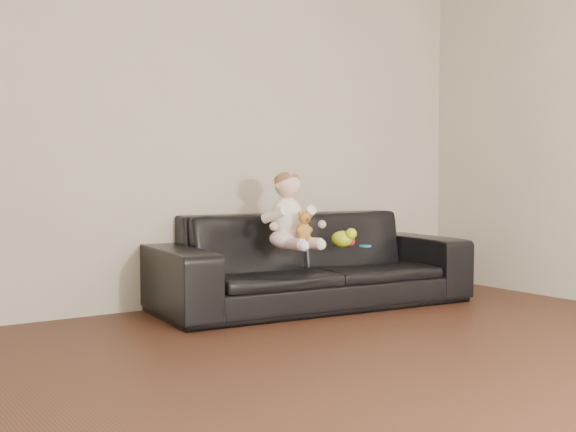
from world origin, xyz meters
TOP-DOWN VIEW (x-y plane):
  - floor at (0.00, 0.00)m, footprint 5.50×5.50m
  - wall_back at (0.00, 2.75)m, footprint 5.00×0.00m
  - sofa at (0.76, 2.25)m, footprint 2.29×1.05m
  - baby at (0.49, 2.13)m, footprint 0.34×0.42m
  - teddy_bear at (0.50, 1.97)m, footprint 0.11×0.11m
  - toy_green at (0.86, 2.03)m, footprint 0.14×0.16m
  - toy_rattle at (0.93, 2.04)m, footprint 0.08×0.08m
  - toy_blue_disc at (1.01, 1.97)m, footprint 0.10×0.10m

SIDE VIEW (x-z plane):
  - floor at x=0.00m, z-range 0.00..0.00m
  - sofa at x=0.76m, z-range 0.00..0.65m
  - toy_blue_disc at x=1.01m, z-range 0.43..0.44m
  - toy_rattle at x=0.93m, z-range 0.43..0.50m
  - toy_green at x=0.86m, z-range 0.43..0.54m
  - teddy_bear at x=0.50m, z-range 0.49..0.68m
  - baby at x=0.49m, z-range 0.40..0.91m
  - wall_back at x=0.00m, z-range -1.20..3.80m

